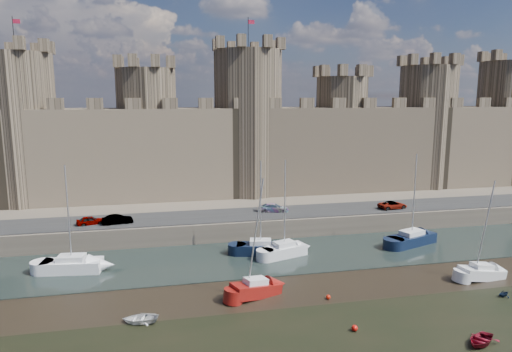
% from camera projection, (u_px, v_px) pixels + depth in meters
% --- Properties ---
extents(water_channel, '(160.00, 12.00, 0.08)m').
position_uv_depth(water_channel, '(272.00, 256.00, 52.85)').
color(water_channel, black).
rests_on(water_channel, ground).
extents(quay, '(160.00, 60.00, 2.50)m').
position_uv_depth(quay, '(226.00, 187.00, 87.32)').
color(quay, '#4C443A').
rests_on(quay, ground).
extents(road, '(160.00, 7.00, 0.10)m').
position_uv_depth(road, '(254.00, 214.00, 62.05)').
color(road, black).
rests_on(road, quay).
extents(castle, '(108.50, 11.00, 29.00)m').
position_uv_depth(castle, '(233.00, 138.00, 73.83)').
color(castle, '#42382B').
rests_on(castle, quay).
extents(car_0, '(3.53, 2.16, 1.12)m').
position_uv_depth(car_0, '(90.00, 221.00, 56.76)').
color(car_0, gray).
rests_on(car_0, quay).
extents(car_1, '(3.89, 1.89, 1.23)m').
position_uv_depth(car_1, '(118.00, 220.00, 57.03)').
color(car_1, gray).
rests_on(car_1, quay).
extents(car_2, '(4.34, 2.51, 1.18)m').
position_uv_depth(car_2, '(274.00, 208.00, 63.13)').
color(car_2, gray).
rests_on(car_2, quay).
extents(car_3, '(4.38, 2.45, 1.16)m').
position_uv_depth(car_3, '(393.00, 205.00, 64.77)').
color(car_3, gray).
rests_on(car_3, quay).
extents(sailboat_0, '(6.33, 3.09, 11.38)m').
position_uv_depth(sailboat_0, '(72.00, 264.00, 47.99)').
color(sailboat_0, silver).
rests_on(sailboat_0, ground).
extents(sailboat_1, '(5.85, 3.32, 11.05)m').
position_uv_depth(sailboat_1, '(260.00, 248.00, 53.39)').
color(sailboat_1, black).
rests_on(sailboat_1, ground).
extents(sailboat_2, '(5.58, 3.55, 11.25)m').
position_uv_depth(sailboat_2, '(284.00, 250.00, 52.60)').
color(sailboat_2, silver).
rests_on(sailboat_2, ground).
extents(sailboat_3, '(6.97, 4.57, 11.39)m').
position_uv_depth(sailboat_3, '(412.00, 238.00, 56.90)').
color(sailboat_3, black).
rests_on(sailboat_3, ground).
extents(sailboat_4, '(5.11, 3.43, 11.14)m').
position_uv_depth(sailboat_4, '(256.00, 288.00, 42.28)').
color(sailboat_4, maroon).
rests_on(sailboat_4, ground).
extents(sailboat_5, '(4.87, 2.26, 10.20)m').
position_uv_depth(sailboat_5, '(481.00, 272.00, 46.35)').
color(sailboat_5, silver).
rests_on(sailboat_5, ground).
extents(dinghy_4, '(3.62, 3.38, 0.61)m').
position_uv_depth(dinghy_4, '(481.00, 340.00, 34.14)').
color(dinghy_4, maroon).
rests_on(dinghy_4, ground).
extents(dinghy_6, '(3.48, 2.92, 0.62)m').
position_uv_depth(dinghy_6, '(140.00, 319.00, 37.41)').
color(dinghy_6, silver).
rests_on(dinghy_6, ground).
extents(dinghy_7, '(1.36, 1.23, 0.63)m').
position_uv_depth(dinghy_7, '(504.00, 294.00, 42.21)').
color(dinghy_7, black).
rests_on(dinghy_7, ground).
extents(buoy_1, '(0.50, 0.50, 0.50)m').
position_uv_depth(buoy_1, '(355.00, 328.00, 36.06)').
color(buoy_1, red).
rests_on(buoy_1, ground).
extents(buoy_3, '(0.42, 0.42, 0.42)m').
position_uv_depth(buoy_3, '(328.00, 297.00, 41.75)').
color(buoy_3, red).
rests_on(buoy_3, ground).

